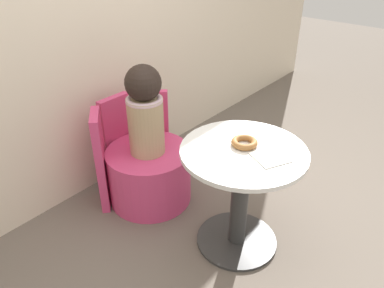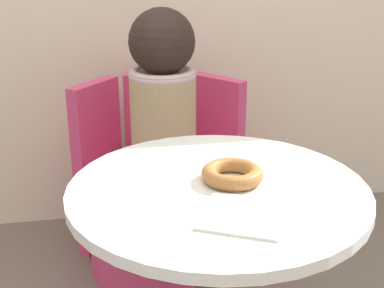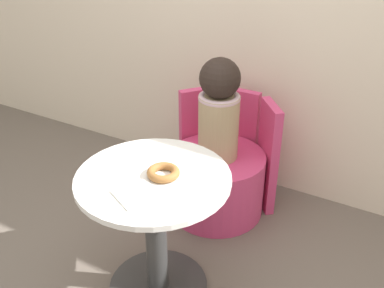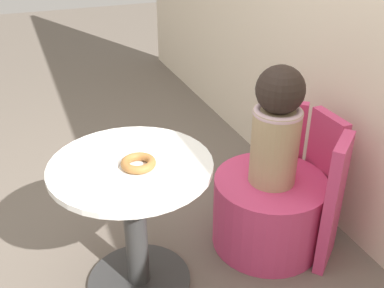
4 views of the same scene
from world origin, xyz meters
name	(u,v)px [view 4 (image 4 of 4)]	position (x,y,z in m)	size (l,w,h in m)	color
ground_plane	(135,269)	(0.00, 0.00, 0.00)	(12.00, 12.00, 0.00)	#665B51
round_table	(134,208)	(0.09, 0.00, 0.42)	(0.65, 0.65, 0.63)	#333333
tub_chair	(268,211)	(0.05, 0.68, 0.18)	(0.55, 0.55, 0.37)	#D13D70
booth_backrest	(310,178)	(0.05, 0.91, 0.33)	(0.64, 0.24, 0.66)	#D13D70
child_figure	(277,126)	(0.05, 0.68, 0.66)	(0.22, 0.22, 0.57)	tan
donut	(138,163)	(0.12, 0.02, 0.65)	(0.14, 0.14, 0.03)	#9E6633
paper_napkin	(96,172)	(0.10, -0.14, 0.64)	(0.21, 0.21, 0.01)	silver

